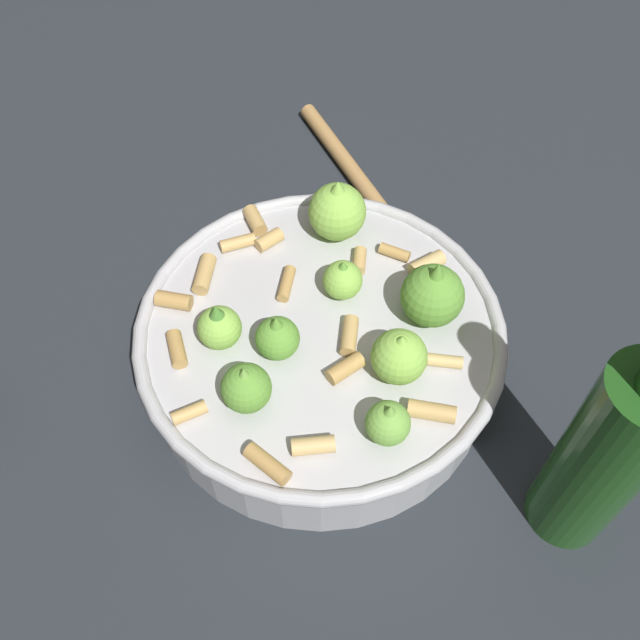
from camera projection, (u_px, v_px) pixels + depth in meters
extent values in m
plane|color=#23282D|center=(320.00, 370.00, 0.58)|extent=(2.40, 2.40, 0.00)
cylinder|color=#B7B7BC|center=(320.00, 350.00, 0.55)|extent=(0.27, 0.27, 0.06)
torus|color=#B7B7BC|center=(320.00, 328.00, 0.53)|extent=(0.28, 0.28, 0.01)
sphere|color=#8CC64C|center=(343.00, 280.00, 0.54)|extent=(0.03, 0.03, 0.03)
cone|color=#609E38|center=(343.00, 267.00, 0.52)|extent=(0.01, 0.01, 0.01)
sphere|color=#8CC64C|center=(337.00, 212.00, 0.57)|extent=(0.05, 0.05, 0.05)
cone|color=#8CC64C|center=(338.00, 190.00, 0.55)|extent=(0.02, 0.02, 0.02)
sphere|color=#8CC64C|center=(399.00, 357.00, 0.49)|extent=(0.04, 0.04, 0.04)
cone|color=#8CC64C|center=(402.00, 342.00, 0.47)|extent=(0.02, 0.02, 0.01)
sphere|color=#75B247|center=(388.00, 423.00, 0.46)|extent=(0.03, 0.03, 0.03)
cone|color=#75B247|center=(390.00, 412.00, 0.45)|extent=(0.01, 0.01, 0.01)
sphere|color=#609E38|center=(246.00, 388.00, 0.48)|extent=(0.04, 0.04, 0.04)
cone|color=#75B247|center=(244.00, 375.00, 0.46)|extent=(0.01, 0.01, 0.01)
sphere|color=#609E38|center=(279.00, 341.00, 0.50)|extent=(0.03, 0.03, 0.03)
cone|color=#609E38|center=(278.00, 327.00, 0.49)|extent=(0.01, 0.01, 0.02)
sphere|color=#609E38|center=(432.00, 296.00, 0.52)|extent=(0.05, 0.05, 0.05)
cone|color=#609E38|center=(437.00, 274.00, 0.50)|extent=(0.02, 0.02, 0.02)
sphere|color=#8CC64C|center=(219.00, 328.00, 0.51)|extent=(0.03, 0.03, 0.03)
cone|color=#4C8933|center=(216.00, 313.00, 0.49)|extent=(0.02, 0.02, 0.02)
cylinder|color=tan|center=(395.00, 252.00, 0.57)|extent=(0.02, 0.03, 0.01)
cylinder|color=tan|center=(177.00, 349.00, 0.51)|extent=(0.02, 0.03, 0.01)
cylinder|color=tan|center=(174.00, 301.00, 0.54)|extent=(0.03, 0.03, 0.01)
cylinder|color=tan|center=(204.00, 274.00, 0.55)|extent=(0.03, 0.03, 0.01)
cylinder|color=tan|center=(267.00, 464.00, 0.46)|extent=(0.02, 0.04, 0.01)
cylinder|color=tan|center=(444.00, 361.00, 0.51)|extent=(0.03, 0.02, 0.01)
cylinder|color=tan|center=(431.00, 268.00, 0.55)|extent=(0.03, 0.01, 0.01)
cylinder|color=tan|center=(285.00, 284.00, 0.55)|extent=(0.03, 0.03, 0.01)
cylinder|color=tan|center=(313.00, 446.00, 0.47)|extent=(0.03, 0.02, 0.01)
cylinder|color=tan|center=(269.00, 240.00, 0.57)|extent=(0.02, 0.01, 0.01)
cylinder|color=tan|center=(189.00, 413.00, 0.48)|extent=(0.03, 0.01, 0.01)
cylinder|color=tan|center=(345.00, 368.00, 0.50)|extent=(0.03, 0.01, 0.01)
cylinder|color=tan|center=(359.00, 261.00, 0.56)|extent=(0.02, 0.02, 0.01)
cylinder|color=tan|center=(350.00, 336.00, 0.52)|extent=(0.03, 0.03, 0.01)
cylinder|color=tan|center=(431.00, 411.00, 0.48)|extent=(0.03, 0.03, 0.01)
cylinder|color=tan|center=(238.00, 243.00, 0.57)|extent=(0.03, 0.02, 0.01)
cylinder|color=tan|center=(255.00, 220.00, 0.58)|extent=(0.02, 0.03, 0.01)
cylinder|color=#1E4C19|center=(603.00, 460.00, 0.43)|extent=(0.05, 0.05, 0.18)
cylinder|color=#B2844C|center=(344.00, 160.00, 0.71)|extent=(0.04, 0.18, 0.02)
ellipsoid|color=#B2844C|center=(394.00, 229.00, 0.66)|extent=(0.04, 0.06, 0.01)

